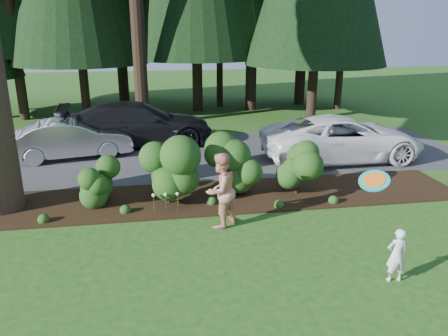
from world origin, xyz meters
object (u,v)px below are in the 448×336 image
object	(u,v)px
adult	(221,190)
frisbee	(374,180)
car_dark_suv	(137,124)
child	(397,255)
car_white_suv	(342,138)
car_silver_wagon	(71,139)

from	to	relation	value
adult	frisbee	bearing A→B (deg)	87.10
car_dark_suv	child	world-z (taller)	car_dark_suv
car_white_suv	frisbee	distance (m)	8.18
car_white_suv	adult	distance (m)	6.82
adult	frisbee	size ratio (longest dim) A/B	3.28
car_silver_wagon	adult	bearing A→B (deg)	-156.90
car_dark_suv	frisbee	world-z (taller)	frisbee
child	car_silver_wagon	bearing A→B (deg)	-51.00
car_silver_wagon	adult	distance (m)	7.79
car_silver_wagon	adult	size ratio (longest dim) A/B	2.30
adult	frisbee	world-z (taller)	frisbee
car_white_suv	car_dark_suv	world-z (taller)	car_dark_suv
car_silver_wagon	frisbee	size ratio (longest dim) A/B	7.55
child	car_white_suv	bearing A→B (deg)	-105.38
car_dark_suv	child	xyz separation A→B (m)	(4.96, -10.68, -0.35)
car_silver_wagon	adult	xyz separation A→B (m)	(4.42, -6.41, 0.19)
car_white_suv	adult	xyz separation A→B (m)	(-5.04, -4.59, 0.09)
car_silver_wagon	car_white_suv	bearing A→B (deg)	-112.34
car_dark_suv	adult	xyz separation A→B (m)	(2.11, -7.81, 0.02)
frisbee	child	bearing A→B (deg)	8.15
car_dark_suv	car_white_suv	bearing A→B (deg)	-118.87
car_dark_suv	adult	world-z (taller)	adult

